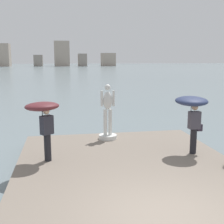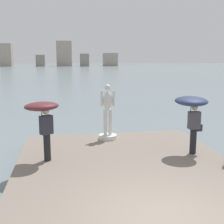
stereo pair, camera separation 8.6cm
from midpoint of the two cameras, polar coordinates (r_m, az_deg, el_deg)
The scene contains 6 objects.
ground_plane at distance 45.58m, azimuth -7.48°, elevation 5.60°, with size 400.00×400.00×0.00m, color slate.
pier at distance 8.42m, azimuth 4.42°, elevation -13.83°, with size 6.86×10.09×0.40m, color slate.
statue_white_figure at distance 11.92m, azimuth -1.05°, elevation -1.24°, with size 0.74×0.74×2.24m.
onlooker_left at distance 9.41m, azimuth -13.45°, elevation -0.25°, with size 1.49×1.49×1.94m.
onlooker_right at distance 10.29m, azimuth 15.07°, elevation 0.88°, with size 1.12×1.14×2.01m.
distant_skyline at distance 156.23m, azimuth -10.89°, elevation 10.61°, with size 59.15×10.05×12.68m.
Camera 1 is at (-1.98, -5.38, 3.63)m, focal length 47.08 mm.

